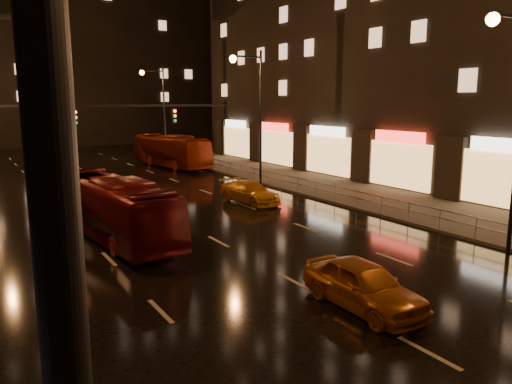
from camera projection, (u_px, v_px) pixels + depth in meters
ground at (147, 204)px, 31.35m from camera, size 140.00×140.00×0.00m
sidewalk_right at (363, 195)px, 33.93m from camera, size 7.00×70.00×0.15m
building_distant at (53, 22)px, 74.03m from camera, size 44.00×16.00×36.00m
traffic_signal at (56, 131)px, 27.94m from camera, size 15.31×0.32×6.20m
streetlight_left at (222, 82)px, 2.05m from camera, size 2.64×0.50×10.00m
streetlight_right at (512, 99)px, 19.50m from camera, size 2.64×0.50×10.00m
railing_right at (298, 181)px, 34.65m from camera, size 0.05×56.00×1.00m
bus_red at (115, 208)px, 23.21m from camera, size 3.29×10.51×2.88m
bus_curb at (171, 151)px, 48.74m from camera, size 4.01×11.49×3.13m
taxi_near at (363, 285)px, 15.42m from camera, size 1.84×4.46×1.51m
taxi_far at (250, 192)px, 31.55m from camera, size 2.52×4.90×1.36m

